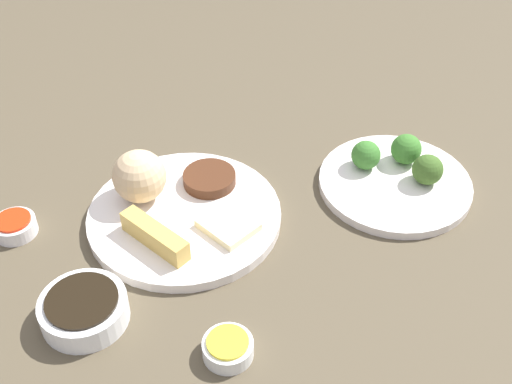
{
  "coord_description": "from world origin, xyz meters",
  "views": [
    {
      "loc": [
        -0.53,
        0.41,
        0.68
      ],
      "look_at": [
        -0.01,
        -0.08,
        0.06
      ],
      "focal_mm": 45.51,
      "sensor_mm": 36.0,
      "label": 1
    }
  ],
  "objects": [
    {
      "name": "broccoli_floret_1",
      "position": [
        -0.09,
        -0.32,
        0.06
      ],
      "size": [
        0.05,
        0.05,
        0.05
      ],
      "primitive_type": "sphere",
      "color": "#387228",
      "rests_on": "broccoli_plate"
    },
    {
      "name": "crab_rangoon_wonton",
      "position": [
        -0.02,
        -0.01,
        0.04
      ],
      "size": [
        0.08,
        0.07,
        0.01
      ],
      "primitive_type": "cube",
      "rotation": [
        0.0,
        0.0,
        0.05
      ],
      "color": "beige",
      "rests_on": "main_plate"
    },
    {
      "name": "main_plate",
      "position": [
        0.05,
        0.01,
        0.03
      ],
      "size": [
        0.28,
        0.28,
        0.02
      ],
      "primitive_type": "cylinder",
      "color": "white",
      "rests_on": "tabletop"
    },
    {
      "name": "sauce_ramekin_hot_mustard",
      "position": [
        -0.17,
        0.12,
        0.03
      ],
      "size": [
        0.06,
        0.06,
        0.02
      ],
      "primitive_type": "cylinder",
      "color": "white",
      "rests_on": "tabletop"
    },
    {
      "name": "sauce_ramekin_sweet_and_sour_liquid",
      "position": [
        0.2,
        0.21,
        0.04
      ],
      "size": [
        0.05,
        0.05,
        0.0
      ],
      "primitive_type": "cylinder",
      "color": "red",
      "rests_on": "sauce_ramekin_sweet_and_sour"
    },
    {
      "name": "sauce_ramekin_hot_mustard_liquid",
      "position": [
        -0.17,
        0.12,
        0.04
      ],
      "size": [
        0.05,
        0.05,
        0.0
      ],
      "primitive_type": "cylinder",
      "color": "yellow",
      "rests_on": "sauce_ramekin_hot_mustard"
    },
    {
      "name": "broccoli_floret_0",
      "position": [
        -0.06,
        -0.27,
        0.06
      ],
      "size": [
        0.05,
        0.05,
        0.05
      ],
      "primitive_type": "sphere",
      "color": "#377129",
      "rests_on": "broccoli_plate"
    },
    {
      "name": "soy_sauce_bowl_liquid",
      "position": [
        -0.01,
        0.22,
        0.06
      ],
      "size": [
        0.09,
        0.09,
        0.0
      ],
      "primitive_type": "cylinder",
      "color": "black",
      "rests_on": "soy_sauce_bowl"
    },
    {
      "name": "sauce_ramekin_sweet_and_sour",
      "position": [
        0.2,
        0.21,
        0.03
      ],
      "size": [
        0.06,
        0.06,
        0.02
      ],
      "primitive_type": "cylinder",
      "color": "white",
      "rests_on": "tabletop"
    },
    {
      "name": "broccoli_floret_2",
      "position": [
        -0.15,
        -0.31,
        0.06
      ],
      "size": [
        0.05,
        0.05,
        0.05
      ],
      "primitive_type": "sphere",
      "color": "#3A5B22",
      "rests_on": "broccoli_plate"
    },
    {
      "name": "spring_roll",
      "position": [
        0.02,
        0.08,
        0.05
      ],
      "size": [
        0.12,
        0.04,
        0.03
      ],
      "primitive_type": "cube",
      "rotation": [
        0.0,
        0.0,
        0.1
      ],
      "color": "gold",
      "rests_on": "main_plate"
    },
    {
      "name": "stir_fry_heap",
      "position": [
        0.08,
        -0.06,
        0.04
      ],
      "size": [
        0.08,
        0.08,
        0.02
      ],
      "primitive_type": "cylinder",
      "color": "#492715",
      "rests_on": "main_plate"
    },
    {
      "name": "broccoli_plate",
      "position": [
        -0.11,
        -0.28,
        0.03
      ],
      "size": [
        0.24,
        0.24,
        0.01
      ],
      "primitive_type": "cylinder",
      "color": "white",
      "rests_on": "tabletop"
    },
    {
      "name": "tabletop",
      "position": [
        0.0,
        0.0,
        0.01
      ],
      "size": [
        2.2,
        2.2,
        0.02
      ],
      "primitive_type": "cube",
      "color": "#4E4432",
      "rests_on": "ground"
    },
    {
      "name": "rice_scoop",
      "position": [
        0.12,
        0.04,
        0.08
      ],
      "size": [
        0.08,
        0.08,
        0.08
      ],
      "primitive_type": "sphere",
      "color": "#D2B284",
      "rests_on": "main_plate"
    },
    {
      "name": "soy_sauce_bowl",
      "position": [
        -0.01,
        0.22,
        0.04
      ],
      "size": [
        0.11,
        0.11,
        0.03
      ],
      "primitive_type": "cylinder",
      "color": "white",
      "rests_on": "tabletop"
    }
  ]
}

